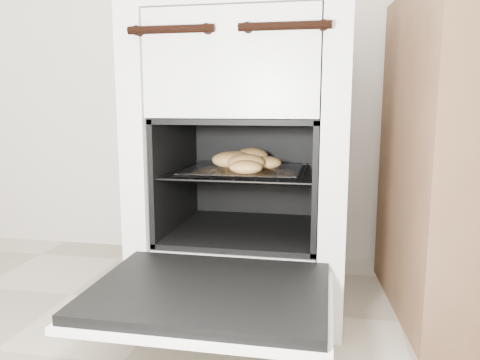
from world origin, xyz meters
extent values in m
cube|color=silver|center=(-0.12, 1.19, 0.45)|extent=(0.58, 0.62, 0.89)
cylinder|color=black|center=(-0.25, 0.86, 0.77)|extent=(0.21, 0.02, 0.02)
cylinder|color=black|center=(0.02, 0.86, 0.77)|extent=(0.21, 0.02, 0.02)
cube|color=black|center=(-0.12, 0.69, 0.20)|extent=(0.50, 0.39, 0.02)
cube|color=silver|center=(-0.12, 0.69, 0.18)|extent=(0.52, 0.41, 0.02)
cylinder|color=black|center=(-0.32, 1.11, 0.40)|extent=(0.01, 0.41, 0.01)
cylinder|color=black|center=(0.09, 1.11, 0.40)|extent=(0.01, 0.41, 0.01)
cylinder|color=black|center=(-0.12, 0.92, 0.40)|extent=(0.42, 0.01, 0.01)
cylinder|color=black|center=(-0.12, 1.31, 0.40)|extent=(0.42, 0.01, 0.01)
cylinder|color=black|center=(-0.29, 1.11, 0.40)|extent=(0.01, 0.39, 0.01)
cylinder|color=black|center=(-0.23, 1.11, 0.40)|extent=(0.01, 0.39, 0.01)
cylinder|color=black|center=(-0.17, 1.11, 0.40)|extent=(0.01, 0.39, 0.01)
cylinder|color=black|center=(-0.12, 1.11, 0.40)|extent=(0.01, 0.39, 0.01)
cylinder|color=black|center=(-0.06, 1.11, 0.40)|extent=(0.01, 0.39, 0.01)
cylinder|color=black|center=(0.00, 1.11, 0.40)|extent=(0.01, 0.39, 0.01)
cylinder|color=black|center=(0.06, 1.11, 0.40)|extent=(0.01, 0.39, 0.01)
cube|color=silver|center=(-0.12, 1.09, 0.41)|extent=(0.33, 0.29, 0.01)
ellipsoid|color=tan|center=(-0.05, 1.11, 0.43)|extent=(0.10, 0.10, 0.04)
ellipsoid|color=tan|center=(-0.15, 1.12, 0.44)|extent=(0.12, 0.12, 0.05)
ellipsoid|color=tan|center=(-0.10, 1.05, 0.44)|extent=(0.13, 0.13, 0.05)
ellipsoid|color=tan|center=(-0.11, 1.20, 0.44)|extent=(0.14, 0.14, 0.05)
ellipsoid|color=tan|center=(-0.17, 1.13, 0.43)|extent=(0.13, 0.13, 0.04)
ellipsoid|color=tan|center=(-0.09, 1.00, 0.43)|extent=(0.11, 0.11, 0.04)
ellipsoid|color=tan|center=(-0.16, 1.11, 0.44)|extent=(0.13, 0.13, 0.05)
camera|label=1|loc=(0.13, -0.24, 0.60)|focal=35.00mm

